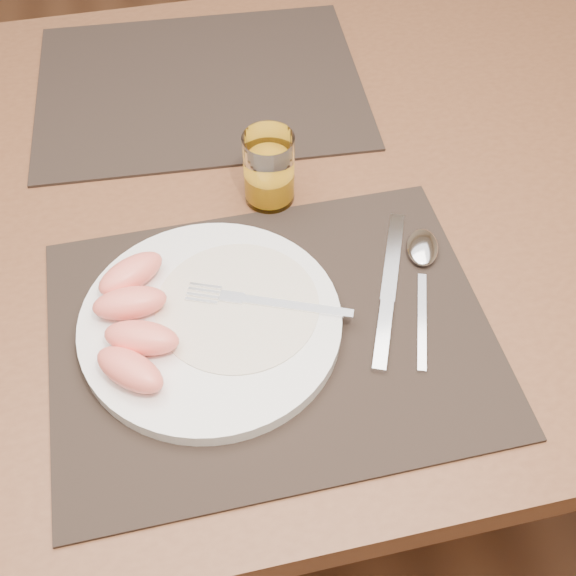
# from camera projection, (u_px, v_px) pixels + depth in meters

# --- Properties ---
(ground) EXTENTS (5.00, 5.00, 0.00)m
(ground) POSITION_uv_depth(u_px,v_px,m) (255.00, 460.00, 1.47)
(ground) COLOR #58331E
(ground) RESTS_ON ground
(table) EXTENTS (1.40, 0.90, 0.75)m
(table) POSITION_uv_depth(u_px,v_px,m) (237.00, 238.00, 0.95)
(table) COLOR brown
(table) RESTS_ON ground
(placemat_near) EXTENTS (0.45, 0.35, 0.00)m
(placemat_near) POSITION_uv_depth(u_px,v_px,m) (271.00, 334.00, 0.75)
(placemat_near) COLOR black
(placemat_near) RESTS_ON table
(placemat_far) EXTENTS (0.47, 0.38, 0.00)m
(placemat_far) POSITION_uv_depth(u_px,v_px,m) (200.00, 85.00, 1.01)
(placemat_far) COLOR black
(placemat_far) RESTS_ON table
(plate) EXTENTS (0.27, 0.27, 0.02)m
(plate) POSITION_uv_depth(u_px,v_px,m) (211.00, 323.00, 0.74)
(plate) COLOR white
(plate) RESTS_ON placemat_near
(plate_dressing) EXTENTS (0.17, 0.17, 0.00)m
(plate_dressing) POSITION_uv_depth(u_px,v_px,m) (237.00, 305.00, 0.75)
(plate_dressing) COLOR white
(plate_dressing) RESTS_ON plate
(fork) EXTENTS (0.17, 0.08, 0.00)m
(fork) POSITION_uv_depth(u_px,v_px,m) (254.00, 301.00, 0.75)
(fork) COLOR silver
(fork) RESTS_ON plate
(knife) EXTENTS (0.10, 0.21, 0.01)m
(knife) POSITION_uv_depth(u_px,v_px,m) (387.00, 300.00, 0.77)
(knife) COLOR silver
(knife) RESTS_ON placemat_near
(spoon) EXTENTS (0.08, 0.19, 0.01)m
(spoon) POSITION_uv_depth(u_px,v_px,m) (422.00, 258.00, 0.80)
(spoon) COLOR silver
(spoon) RESTS_ON placemat_near
(juice_glass) EXTENTS (0.06, 0.06, 0.09)m
(juice_glass) POSITION_uv_depth(u_px,v_px,m) (269.00, 172.00, 0.84)
(juice_glass) COLOR white
(juice_glass) RESTS_ON placemat_near
(grapefruit_wedges) EXTENTS (0.10, 0.19, 0.03)m
(grapefruit_wedges) POSITION_uv_depth(u_px,v_px,m) (133.00, 320.00, 0.72)
(grapefruit_wedges) COLOR #FF7E68
(grapefruit_wedges) RESTS_ON plate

